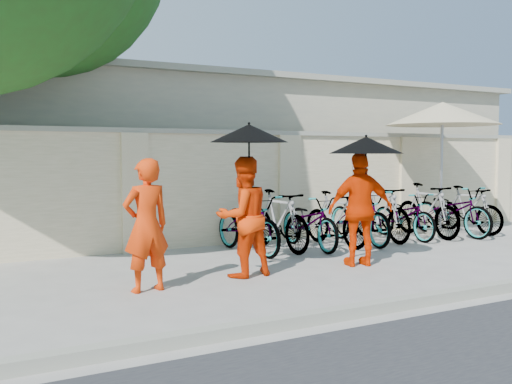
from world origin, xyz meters
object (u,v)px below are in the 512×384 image
monk_left (146,225)px  monk_right (361,209)px  patio_umbrella (442,115)px  monk_center (243,217)px

monk_left → monk_right: size_ratio=0.96×
patio_umbrella → monk_left: bearing=-165.0°
monk_left → monk_center: (1.40, 0.20, 0.01)m
monk_center → patio_umbrella: patio_umbrella is taller
monk_right → monk_center: bearing=11.1°
monk_left → monk_center: size_ratio=0.99×
monk_center → monk_right: (1.85, -0.16, 0.03)m
monk_center → monk_right: 1.86m
monk_center → monk_left: bearing=1.7°
monk_center → patio_umbrella: bearing=-169.7°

